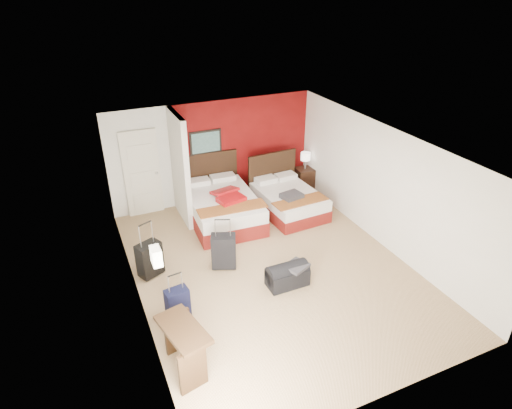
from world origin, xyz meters
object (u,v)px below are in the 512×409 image
duffel_bag (287,276)px  desk (185,348)px  bed_right (289,202)px  suitcase_charcoal (224,252)px  table_lamp (305,161)px  nightstand (304,179)px  suitcase_navy (178,304)px  bed_left (223,209)px  suitcase_black (150,260)px  red_suitcase_open (228,195)px

duffel_bag → desk: desk is taller
bed_right → suitcase_charcoal: 2.63m
table_lamp → nightstand: bearing=0.0°
suitcase_charcoal → suitcase_navy: 1.54m
bed_left → suitcase_black: bearing=-141.6°
bed_left → nightstand: bearing=18.1°
suitcase_navy → suitcase_charcoal: bearing=32.4°
suitcase_charcoal → desk: desk is taller
bed_left → nightstand: size_ratio=3.50×
bed_right → desk: bearing=-138.2°
red_suitcase_open → nightstand: (2.42, 0.77, -0.38)m
red_suitcase_open → nightstand: 2.57m
bed_left → table_lamp: (2.52, 0.67, 0.51)m
table_lamp → suitcase_black: bearing=-155.4°
suitcase_black → bed_left: bearing=10.7°
bed_right → duffel_bag: 2.77m
nightstand → suitcase_navy: size_ratio=1.15×
suitcase_black → bed_right: bearing=-6.7°
desk → bed_right: bearing=32.2°
desk → suitcase_charcoal: bearing=44.1°
suitcase_charcoal → duffel_bag: (0.87, -0.98, -0.15)m
table_lamp → desk: bearing=-135.1°
suitcase_black → suitcase_charcoal: bearing=-38.0°
bed_left → suitcase_navy: bed_left is taller
red_suitcase_open → desk: bearing=-131.7°
table_lamp → bed_left: bearing=-165.1°
suitcase_black → suitcase_navy: 1.33m
bed_left → suitcase_charcoal: suitcase_charcoal is taller
nightstand → desk: bearing=-131.6°
red_suitcase_open → table_lamp: 2.54m
desk → bed_left: bearing=49.8°
bed_right → red_suitcase_open: bearing=171.2°
bed_left → duffel_bag: size_ratio=2.81×
suitcase_charcoal → table_lamp: bearing=59.4°
bed_right → suitcase_black: 3.71m
red_suitcase_open → nightstand: size_ratio=1.34×
bed_right → table_lamp: bearing=41.1°
red_suitcase_open → suitcase_black: red_suitcase_open is taller
red_suitcase_open → suitcase_black: size_ratio=1.21×
bed_left → suitcase_charcoal: bearing=-106.3°
nightstand → desk: 6.32m
nightstand → suitcase_black: bearing=-151.8°
bed_left → table_lamp: table_lamp is taller
red_suitcase_open → desk: size_ratio=0.88×
bed_left → suitcase_charcoal: (-0.60, -1.70, 0.03)m
red_suitcase_open → bed_right: bearing=-18.0°
suitcase_charcoal → duffel_bag: 1.32m
bed_left → red_suitcase_open: bearing=-41.8°
nightstand → table_lamp: 0.52m
red_suitcase_open → table_lamp: bearing=5.2°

